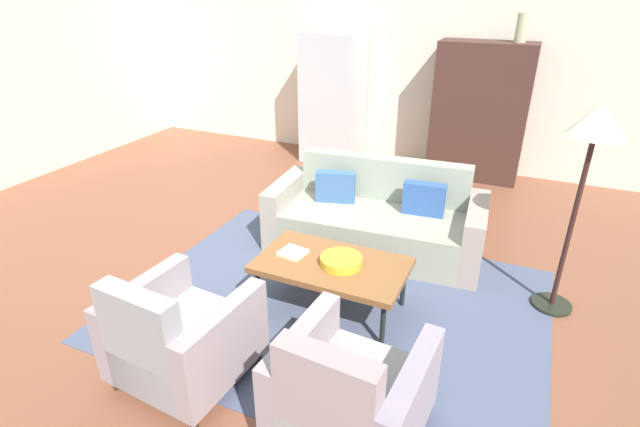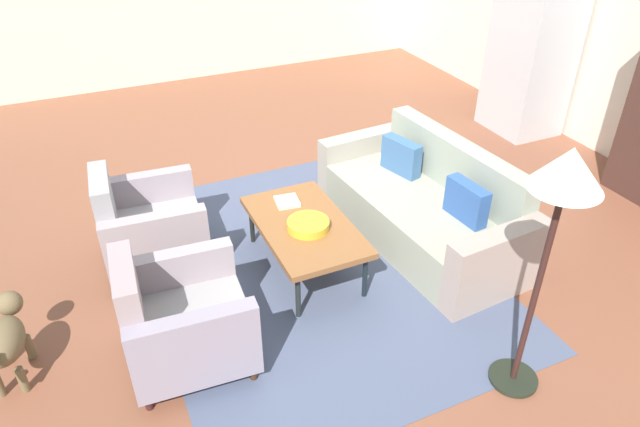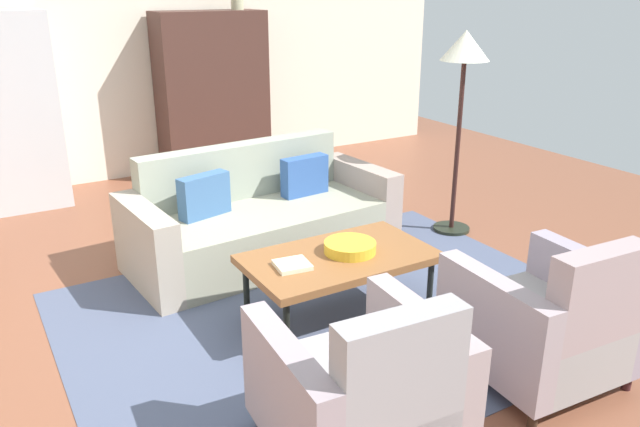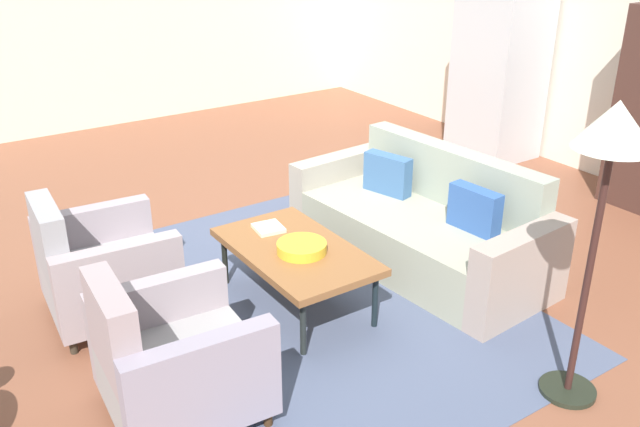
# 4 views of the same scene
# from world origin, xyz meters

# --- Properties ---
(ground_plane) EXTENTS (10.60, 10.60, 0.00)m
(ground_plane) POSITION_xyz_m (0.00, 0.00, 0.00)
(ground_plane) COLOR brown
(wall_back) EXTENTS (8.83, 0.12, 2.80)m
(wall_back) POSITION_xyz_m (0.00, 3.66, 1.40)
(wall_back) COLOR beige
(wall_back) RESTS_ON ground
(wall_left) EXTENTS (0.12, 7.32, 2.80)m
(wall_left) POSITION_xyz_m (-4.42, 0.00, 1.40)
(wall_left) COLOR beige
(wall_left) RESTS_ON ground
(area_rug) EXTENTS (3.40, 2.60, 0.01)m
(area_rug) POSITION_xyz_m (0.58, -0.26, 0.00)
(area_rug) COLOR #48516A
(area_rug) RESTS_ON ground
(couch) EXTENTS (2.16, 1.06, 0.86)m
(couch) POSITION_xyz_m (0.58, 0.87, 0.29)
(couch) COLOR gray
(couch) RESTS_ON ground
(coffee_table) EXTENTS (1.20, 0.70, 0.44)m
(coffee_table) POSITION_xyz_m (0.58, -0.31, 0.40)
(coffee_table) COLOR black
(coffee_table) RESTS_ON ground
(armchair_left) EXTENTS (0.86, 0.86, 0.88)m
(armchair_left) POSITION_xyz_m (-0.02, -1.48, 0.34)
(armchair_left) COLOR black
(armchair_left) RESTS_ON ground
(armchair_right) EXTENTS (0.85, 0.85, 0.88)m
(armchair_right) POSITION_xyz_m (1.18, -1.48, 0.34)
(armchair_right) COLOR black
(armchair_right) RESTS_ON ground
(fruit_bowl) EXTENTS (0.34, 0.34, 0.07)m
(fruit_bowl) POSITION_xyz_m (0.67, -0.31, 0.48)
(fruit_bowl) COLOR gold
(fruit_bowl) RESTS_ON coffee_table
(book_stack) EXTENTS (0.23, 0.22, 0.03)m
(book_stack) POSITION_xyz_m (0.24, -0.32, 0.46)
(book_stack) COLOR beige
(book_stack) RESTS_ON coffee_table
(refrigerator) EXTENTS (0.80, 0.73, 1.85)m
(refrigerator) POSITION_xyz_m (-0.90, 3.21, 0.93)
(refrigerator) COLOR #B7BABF
(refrigerator) RESTS_ON ground
(floor_lamp) EXTENTS (0.40, 0.40, 1.72)m
(floor_lamp) POSITION_xyz_m (2.27, 0.47, 1.44)
(floor_lamp) COLOR black
(floor_lamp) RESTS_ON ground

